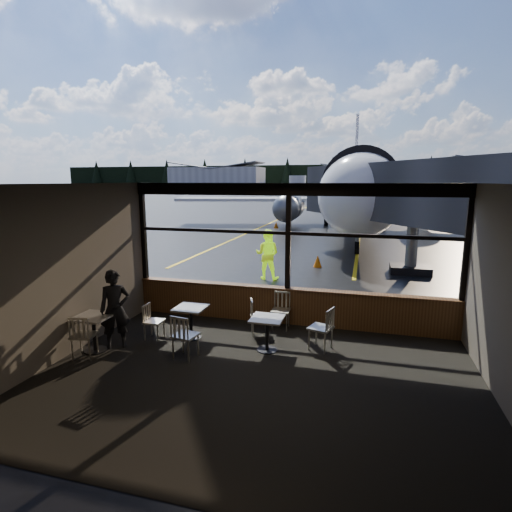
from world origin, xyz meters
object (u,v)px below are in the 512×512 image
at_px(cone_nose, 318,261).
at_px(cone_wing, 276,225).
at_px(cafe_table_near, 267,334).
at_px(chair_mid_w, 154,322).
at_px(chair_near_w, 260,317).
at_px(passenger, 115,309).
at_px(cafe_table_left, 94,333).
at_px(cafe_table_mid, 191,323).
at_px(chair_near_e, 321,328).
at_px(chair_near_n, 281,311).
at_px(jet_bridge, 419,214).
at_px(ground_crew, 267,254).
at_px(chair_left_s, 84,336).
at_px(airliner, 358,156).
at_px(chair_mid_s, 185,336).

distance_m(cone_nose, cone_wing, 13.95).
distance_m(cafe_table_near, chair_mid_w, 2.63).
xyz_separation_m(cafe_table_near, cone_wing, (-4.62, 21.83, -0.12)).
height_order(chair_mid_w, cone_wing, chair_mid_w).
relative_size(chair_near_w, passenger, 0.51).
relative_size(cafe_table_left, chair_mid_w, 0.96).
height_order(cafe_table_left, chair_mid_w, chair_mid_w).
bearing_deg(cafe_table_left, cafe_table_mid, 35.36).
bearing_deg(chair_near_e, cone_nose, 25.18).
distance_m(cafe_table_near, passenger, 3.29).
bearing_deg(cafe_table_mid, chair_near_n, 31.43).
bearing_deg(jet_bridge, ground_crew, -168.49).
xyz_separation_m(chair_near_n, cone_wing, (-4.63, 20.49, -0.20)).
bearing_deg(chair_mid_w, cafe_table_left, -45.17).
bearing_deg(chair_left_s, cafe_table_left, 76.20).
bearing_deg(cafe_table_left, airliner, 79.48).
height_order(cone_nose, cone_wing, cone_wing).
xyz_separation_m(cafe_table_left, chair_left_s, (-0.01, -0.30, 0.07)).
bearing_deg(chair_left_s, chair_near_w, 21.35).
relative_size(chair_near_e, cone_wing, 1.88).
bearing_deg(cafe_table_left, chair_near_n, 33.34).
xyz_separation_m(chair_left_s, ground_crew, (2.01, 7.46, 0.45)).
bearing_deg(ground_crew, chair_near_w, 103.36).
relative_size(jet_bridge, ground_crew, 6.01).
bearing_deg(chair_near_w, cafe_table_mid, -87.71).
height_order(chair_near_n, cone_wing, chair_near_n).
bearing_deg(airliner, chair_mid_w, -101.00).
relative_size(chair_mid_w, cone_wing, 1.63).
distance_m(chair_near_e, chair_near_w, 1.54).
distance_m(chair_mid_s, chair_mid_w, 1.33).
bearing_deg(chair_near_n, chair_near_w, 49.46).
relative_size(jet_bridge, cafe_table_mid, 14.76).
distance_m(cafe_table_left, chair_mid_w, 1.28).
bearing_deg(jet_bridge, chair_mid_s, -123.04).
bearing_deg(airliner, chair_left_s, -102.52).
xyz_separation_m(chair_mid_w, ground_crew, (1.12, 6.23, 0.50)).
xyz_separation_m(cafe_table_near, cafe_table_left, (-3.50, -0.98, 0.03)).
xyz_separation_m(ground_crew, cone_wing, (-3.12, 15.65, -0.66)).
height_order(chair_near_w, passenger, passenger).
bearing_deg(ground_crew, chair_mid_s, 91.47).
bearing_deg(chair_near_w, airliner, 155.28).
bearing_deg(passenger, cafe_table_near, -23.48).
relative_size(cafe_table_left, chair_near_e, 0.83).
bearing_deg(cone_nose, chair_near_e, -82.96).
bearing_deg(ground_crew, cone_nose, -120.26).
bearing_deg(jet_bridge, cone_wing, 119.68).
relative_size(jet_bridge, cafe_table_near, 14.96).
relative_size(chair_mid_w, passenger, 0.48).
relative_size(airliner, chair_mid_s, 37.11).
distance_m(chair_left_s, cone_nose, 10.59).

